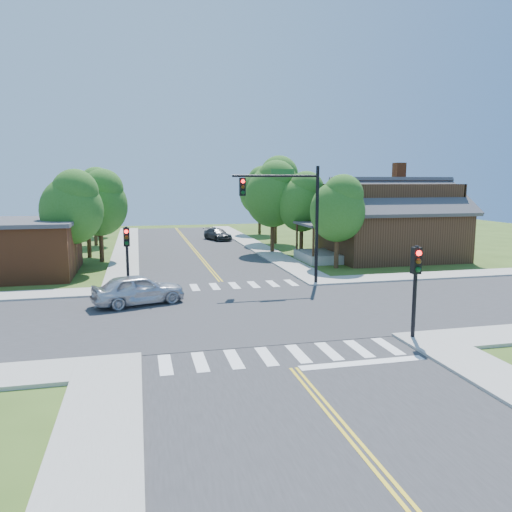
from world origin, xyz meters
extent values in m
plane|color=#355019|center=(0.00, 0.00, 0.00)|extent=(100.00, 100.00, 0.00)
cube|color=#2D2D30|center=(0.00, 0.00, 0.02)|extent=(10.00, 90.00, 0.04)
cube|color=#2D2D30|center=(0.00, 0.00, 0.03)|extent=(90.00, 10.00, 0.04)
cube|color=#2D2D30|center=(0.00, 0.00, 0.00)|extent=(10.20, 10.20, 0.06)
cube|color=#9E9B93|center=(6.10, 25.00, 0.07)|extent=(2.20, 40.00, 0.14)
cube|color=#9E9B93|center=(-6.10, 25.00, 0.07)|extent=(2.20, 40.00, 0.14)
cube|color=white|center=(-4.20, 6.20, 0.05)|extent=(0.45, 2.00, 0.01)
cube|color=white|center=(-3.00, 6.20, 0.05)|extent=(0.45, 2.00, 0.01)
cube|color=white|center=(-1.80, 6.20, 0.05)|extent=(0.45, 2.00, 0.01)
cube|color=white|center=(-0.60, 6.20, 0.05)|extent=(0.45, 2.00, 0.01)
cube|color=white|center=(0.60, 6.20, 0.05)|extent=(0.45, 2.00, 0.01)
cube|color=white|center=(1.80, 6.20, 0.05)|extent=(0.45, 2.00, 0.01)
cube|color=white|center=(3.00, 6.20, 0.05)|extent=(0.45, 2.00, 0.01)
cube|color=white|center=(4.20, 6.20, 0.05)|extent=(0.45, 2.00, 0.01)
cube|color=white|center=(-4.20, -6.20, 0.05)|extent=(0.45, 2.00, 0.01)
cube|color=white|center=(-3.00, -6.20, 0.05)|extent=(0.45, 2.00, 0.01)
cube|color=white|center=(-1.80, -6.20, 0.05)|extent=(0.45, 2.00, 0.01)
cube|color=white|center=(-0.60, -6.20, 0.05)|extent=(0.45, 2.00, 0.01)
cube|color=white|center=(0.60, -6.20, 0.05)|extent=(0.45, 2.00, 0.01)
cube|color=white|center=(1.80, -6.20, 0.05)|extent=(0.45, 2.00, 0.01)
cube|color=white|center=(3.00, -6.20, 0.05)|extent=(0.45, 2.00, 0.01)
cube|color=white|center=(4.20, -6.20, 0.05)|extent=(0.45, 2.00, 0.01)
cube|color=yellow|center=(-0.10, 26.25, 0.05)|extent=(0.10, 37.50, 0.01)
cube|color=yellow|center=(0.10, 26.25, 0.05)|extent=(0.10, 37.50, 0.01)
cube|color=white|center=(2.50, -7.60, 0.00)|extent=(4.60, 0.45, 0.09)
cylinder|color=black|center=(5.60, 5.60, 3.60)|extent=(0.20, 0.20, 7.20)
cylinder|color=black|center=(3.00, 5.60, 6.60)|extent=(5.20, 0.14, 0.14)
cube|color=#19591E|center=(3.40, 5.55, 6.85)|extent=(1.40, 0.04, 0.30)
cube|color=black|center=(1.00, 5.60, 5.98)|extent=(0.34, 0.28, 1.05)
sphere|color=#FF0C0C|center=(1.00, 5.43, 6.29)|extent=(0.22, 0.22, 0.22)
sphere|color=#3F2605|center=(1.00, 5.43, 5.97)|extent=(0.22, 0.22, 0.22)
sphere|color=#05330F|center=(1.00, 5.43, 5.65)|extent=(0.22, 0.22, 0.22)
cylinder|color=black|center=(5.60, -5.60, 1.90)|extent=(0.16, 0.16, 3.80)
cube|color=black|center=(5.60, -5.60, 3.23)|extent=(0.34, 0.28, 1.05)
sphere|color=#FF0C0C|center=(5.60, -5.77, 3.54)|extent=(0.22, 0.22, 0.22)
sphere|color=#3F2605|center=(5.60, -5.77, 3.22)|extent=(0.22, 0.22, 0.22)
sphere|color=#05330F|center=(5.60, -5.77, 2.90)|extent=(0.22, 0.22, 0.22)
cylinder|color=black|center=(-5.60, 5.60, 1.90)|extent=(0.16, 0.16, 3.80)
cube|color=black|center=(-5.60, 5.60, 3.23)|extent=(0.34, 0.28, 1.05)
sphere|color=#FF0C0C|center=(-5.60, 5.43, 3.54)|extent=(0.22, 0.22, 0.22)
sphere|color=#3F2605|center=(-5.60, 5.43, 3.22)|extent=(0.22, 0.22, 0.22)
sphere|color=#05330F|center=(-5.60, 5.43, 2.90)|extent=(0.22, 0.22, 0.22)
cube|color=#331E12|center=(15.20, 14.20, 2.00)|extent=(10.00, 8.00, 4.00)
cube|color=#9E9B93|center=(8.90, 14.20, 0.35)|extent=(2.60, 4.50, 0.70)
cylinder|color=#331E12|center=(7.80, 12.20, 1.60)|extent=(0.18, 0.18, 2.50)
cylinder|color=#331E12|center=(7.80, 16.20, 1.60)|extent=(0.18, 0.18, 2.50)
cube|color=#38383D|center=(8.90, 14.20, 2.95)|extent=(2.80, 4.80, 0.18)
cube|color=brown|center=(17.70, 17.70, 3.55)|extent=(0.90, 0.90, 7.11)
cylinder|color=#382314|center=(9.07, 10.77, 1.27)|extent=(0.34, 0.34, 2.53)
ellipsoid|color=#2A5D1B|center=(9.07, 10.77, 4.14)|extent=(4.00, 3.80, 4.40)
sphere|color=#2A5D1B|center=(9.37, 10.57, 5.34)|extent=(2.93, 2.93, 2.93)
cylinder|color=#382314|center=(8.62, 17.53, 1.33)|extent=(0.34, 0.34, 2.66)
ellipsoid|color=#2A5D1B|center=(8.62, 17.53, 4.35)|extent=(4.21, 4.00, 4.63)
sphere|color=#2A5D1B|center=(8.92, 17.33, 5.61)|extent=(3.08, 3.08, 3.08)
cylinder|color=#382314|center=(8.65, 25.92, 1.65)|extent=(0.34, 0.34, 3.30)
ellipsoid|color=#2A5D1B|center=(8.65, 25.92, 5.38)|extent=(5.20, 4.94, 5.72)
sphere|color=#2A5D1B|center=(8.95, 25.72, 6.94)|extent=(3.82, 3.82, 3.82)
cylinder|color=#382314|center=(9.17, 34.82, 1.51)|extent=(0.34, 0.34, 3.02)
ellipsoid|color=#2A5D1B|center=(9.17, 34.82, 4.92)|extent=(4.76, 4.52, 5.24)
sphere|color=#2A5D1B|center=(9.47, 34.62, 6.35)|extent=(3.49, 3.49, 3.49)
cylinder|color=#382314|center=(-9.30, 12.98, 1.33)|extent=(0.34, 0.34, 2.65)
ellipsoid|color=#2A5D1B|center=(-9.30, 12.98, 4.33)|extent=(4.19, 3.98, 4.61)
sphere|color=#2A5D1B|center=(-9.00, 12.78, 5.59)|extent=(3.07, 3.07, 3.07)
cylinder|color=#382314|center=(-8.97, 20.29, 1.26)|extent=(0.34, 0.34, 2.52)
ellipsoid|color=#2A5D1B|center=(-8.97, 20.29, 4.12)|extent=(3.99, 3.79, 4.38)
sphere|color=#2A5D1B|center=(-8.67, 20.09, 5.31)|extent=(2.92, 2.92, 2.92)
cylinder|color=#382314|center=(-9.06, 28.36, 1.43)|extent=(0.34, 0.34, 2.86)
ellipsoid|color=#2A5D1B|center=(-9.06, 28.36, 4.66)|extent=(4.51, 4.29, 4.96)
sphere|color=#2A5D1B|center=(-8.76, 28.16, 6.02)|extent=(3.31, 3.31, 3.31)
cylinder|color=#382314|center=(-9.36, 36.68, 1.31)|extent=(0.34, 0.34, 2.62)
ellipsoid|color=#2A5D1B|center=(-9.36, 36.68, 4.27)|extent=(4.13, 3.92, 4.54)
sphere|color=#2A5D1B|center=(-9.06, 36.48, 5.51)|extent=(3.03, 3.03, 3.03)
cylinder|color=#382314|center=(6.53, 19.31, 1.51)|extent=(0.34, 0.34, 3.02)
ellipsoid|color=#2A5D1B|center=(6.53, 19.31, 4.93)|extent=(4.77, 4.54, 5.25)
sphere|color=#2A5D1B|center=(6.83, 19.11, 6.37)|extent=(3.50, 3.50, 3.50)
cylinder|color=#382314|center=(-7.81, 17.72, 1.35)|extent=(0.34, 0.34, 2.70)
ellipsoid|color=#2A5D1B|center=(-7.81, 17.72, 4.41)|extent=(4.27, 4.06, 4.70)
sphere|color=#2A5D1B|center=(-7.51, 17.52, 5.69)|extent=(3.13, 3.13, 3.13)
imported|color=silver|center=(-5.05, 2.79, 0.79)|extent=(4.34, 5.62, 1.58)
imported|color=#2A2C2E|center=(3.32, 29.88, 0.62)|extent=(4.24, 5.28, 1.24)
camera|label=1|loc=(-4.94, -22.88, 6.30)|focal=35.00mm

